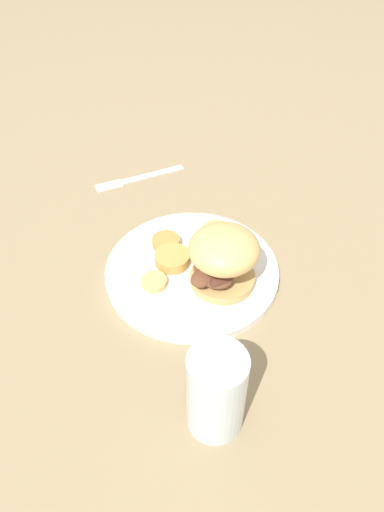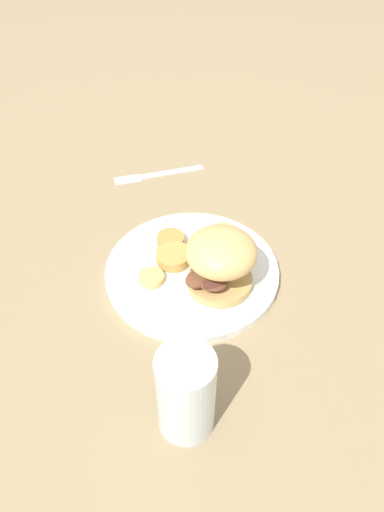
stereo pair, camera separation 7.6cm
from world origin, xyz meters
TOP-DOWN VIEW (x-y plane):
  - ground_plane at (0.00, 0.00)m, footprint 4.00×4.00m
  - dinner_plate at (0.00, 0.00)m, footprint 0.27×0.27m
  - sandwich at (0.04, -0.03)m, footprint 0.11×0.10m
  - potato_round_0 at (0.05, 0.08)m, footprint 0.05×0.05m
  - potato_round_1 at (-0.03, 0.01)m, footprint 0.06×0.06m
  - potato_round_2 at (-0.04, 0.05)m, footprint 0.04×0.04m
  - potato_round_3 at (-0.06, -0.03)m, footprint 0.04×0.04m
  - fork at (-0.09, 0.26)m, footprint 0.17×0.08m
  - drinking_glass at (0.01, -0.25)m, footprint 0.07×0.07m

SIDE VIEW (x-z plane):
  - ground_plane at x=0.00m, z-range 0.00..0.00m
  - fork at x=-0.09m, z-range 0.00..0.00m
  - dinner_plate at x=0.00m, z-range 0.00..0.02m
  - potato_round_3 at x=-0.06m, z-range 0.02..0.03m
  - potato_round_0 at x=0.05m, z-range 0.02..0.03m
  - potato_round_2 at x=-0.04m, z-range 0.02..0.03m
  - potato_round_1 at x=-0.03m, z-range 0.02..0.03m
  - drinking_glass at x=0.01m, z-range 0.00..0.13m
  - sandwich at x=0.04m, z-range 0.02..0.11m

